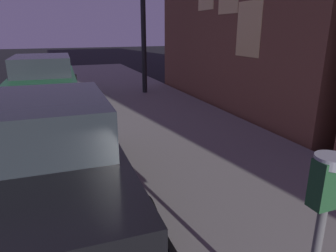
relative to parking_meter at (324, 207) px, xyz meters
The scene contains 3 objects.
parking_meter is the anchor object (origin of this frame).
car_black 3.06m from the parking_meter, 122.59° to the left, with size 2.08×4.06×1.43m.
car_green 9.03m from the parking_meter, 100.40° to the left, with size 2.18×4.63×1.43m.
Camera 1 is at (3.05, -1.09, 2.18)m, focal length 32.89 mm.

